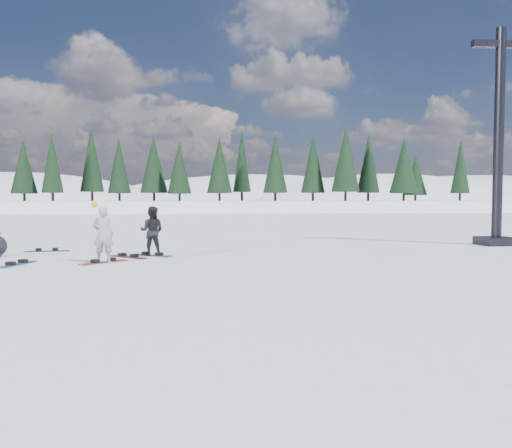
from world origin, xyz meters
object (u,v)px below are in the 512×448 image
Objects in this scene: lift_tower at (498,158)px; snowboard_loose_b at (128,257)px; snowboarder_man at (152,231)px; snowboard_loose_c at (47,251)px; snowboarder_woman at (103,234)px; snowboard_loose_a at (17,264)px.

snowboard_loose_b is (-14.26, -3.13, -3.54)m from lift_tower.
snowboarder_man is 1.10× the size of snowboard_loose_c.
snowboarder_man is (1.22, 1.67, -0.03)m from snowboarder_woman.
snowboarder_woman reaches higher than snowboard_loose_c.
snowboarder_woman reaches higher than snowboard_loose_b.
snowboarder_woman is 1.22× the size of snowboard_loose_c.
snowboard_loose_b is 1.00× the size of snowboard_loose_c.
snowboarder_woman is at bearing -69.70° from snowboard_loose_a.
snowboard_loose_c is at bearing 19.28° from snowboard_loose_a.
snowboard_loose_c is (-17.48, -1.07, -3.54)m from lift_tower.
snowboard_loose_a is at bearing -113.98° from snowboard_loose_b.
lift_tower is 17.87m from snowboard_loose_c.
snowboarder_woman is 2.07m from snowboarder_man.
snowboard_loose_a is (-17.14, -4.69, -3.54)m from lift_tower.
snowboard_loose_b is at bearing -43.05° from snowboard_loose_c.
snowboard_loose_b is at bearing -168.46° from lift_tower.
snowboarder_woman is at bearing 61.32° from snowboarder_man.
snowboarder_woman is 1.10× the size of snowboarder_man.
snowboarder_woman is at bearing -61.40° from snowboard_loose_c.
snowboard_loose_a is (-3.60, -1.94, -0.81)m from snowboarder_man.
lift_tower is 5.82× the size of snowboard_loose_c.
snowboarder_man is at bearing -33.51° from snowboard_loose_c.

